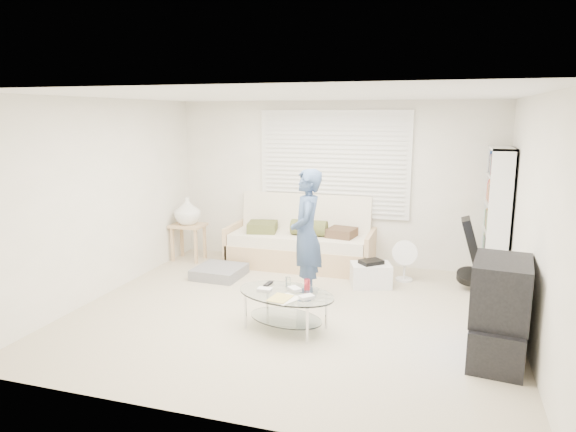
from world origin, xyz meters
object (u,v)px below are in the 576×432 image
(tv_unit, at_px, (499,312))
(coffee_table, at_px, (286,300))
(futon_sofa, at_px, (301,243))
(bookshelf, at_px, (496,218))

(tv_unit, height_order, coffee_table, tv_unit)
(futon_sofa, bearing_deg, coffee_table, -78.09)
(futon_sofa, relative_size, tv_unit, 2.25)
(futon_sofa, relative_size, bookshelf, 1.18)
(coffee_table, bearing_deg, bookshelf, 44.26)
(bookshelf, bearing_deg, coffee_table, -135.74)
(tv_unit, xyz_separation_m, coffee_table, (-2.13, 0.08, -0.14))
(tv_unit, bearing_deg, coffee_table, 177.75)
(bookshelf, height_order, tv_unit, bookshelf)
(bookshelf, relative_size, tv_unit, 1.92)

